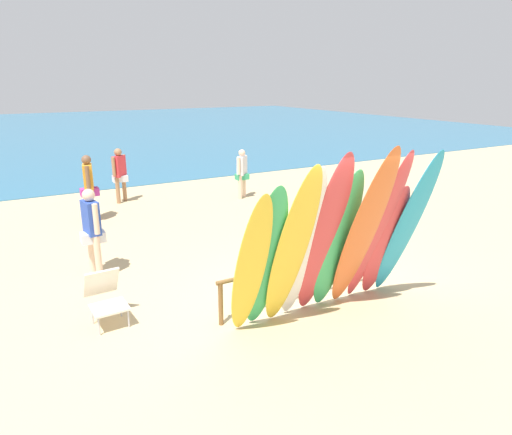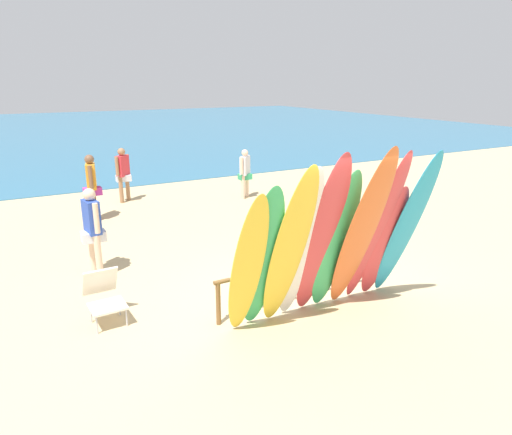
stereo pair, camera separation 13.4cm
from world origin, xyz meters
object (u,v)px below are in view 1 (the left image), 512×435
(surfboard_red_7, at_px, (378,230))
(beach_chair_red, at_px, (105,294))
(surfboard_white_3, at_px, (302,246))
(beachgoer_strolling, at_px, (92,226))
(surfboard_yellow_2, at_px, (292,249))
(surfboard_green_5, at_px, (337,242))
(surfboard_red_4, at_px, (324,237))
(beachgoer_midbeach, at_px, (89,183))
(surfboard_teal_9, at_px, (407,226))
(surfboard_yellow_0, at_px, (251,267))
(surfboard_orange_6, at_px, (363,232))
(beachgoer_near_rack, at_px, (242,170))
(surfboard_rack, at_px, (307,269))
(beachgoer_photographing, at_px, (120,171))
(surfboard_green_1, at_px, (265,261))

(surfboard_red_7, height_order, beach_chair_red, surfboard_red_7)
(surfboard_white_3, relative_size, beachgoer_strolling, 1.57)
(surfboard_yellow_2, relative_size, surfboard_green_5, 1.09)
(surfboard_white_3, xyz_separation_m, surfboard_red_4, (0.35, -0.03, 0.08))
(beachgoer_midbeach, bearing_deg, surfboard_teal_9, 37.42)
(surfboard_yellow_0, distance_m, surfboard_green_5, 1.50)
(surfboard_green_5, height_order, surfboard_orange_6, surfboard_orange_6)
(surfboard_white_3, xyz_separation_m, beachgoer_near_rack, (2.77, 7.07, -0.37))
(surfboard_white_3, distance_m, surfboard_red_7, 1.31)
(beachgoer_strolling, bearing_deg, beachgoer_midbeach, -18.46)
(surfboard_white_3, bearing_deg, beachgoer_midbeach, 105.41)
(surfboard_red_7, xyz_separation_m, beachgoer_midbeach, (-2.96, 7.00, -0.31))
(surfboard_red_4, height_order, beach_chair_red, surfboard_red_4)
(surfboard_rack, relative_size, beachgoer_strolling, 1.96)
(surfboard_yellow_0, distance_m, surfboard_red_7, 2.17)
(surfboard_yellow_2, relative_size, surfboard_teal_9, 0.97)
(surfboard_rack, relative_size, surfboard_green_5, 1.32)
(surfboard_rack, height_order, surfboard_white_3, surfboard_white_3)
(surfboard_red_7, height_order, beachgoer_midbeach, surfboard_red_7)
(surfboard_yellow_2, distance_m, beachgoer_photographing, 8.49)
(surfboard_rack, xyz_separation_m, surfboard_red_4, (-0.15, -0.58, 0.74))
(surfboard_rack, bearing_deg, surfboard_red_7, -39.40)
(surfboard_teal_9, height_order, beachgoer_near_rack, surfboard_teal_9)
(surfboard_teal_9, bearing_deg, surfboard_red_4, 174.99)
(surfboard_yellow_0, height_order, surfboard_green_5, surfboard_green_5)
(surfboard_rack, distance_m, surfboard_yellow_2, 1.21)
(surfboard_rack, distance_m, beachgoer_near_rack, 6.91)
(beachgoer_strolling, bearing_deg, surfboard_rack, -144.56)
(surfboard_yellow_2, bearing_deg, surfboard_green_1, 160.65)
(surfboard_green_1, bearing_deg, surfboard_yellow_0, -165.82)
(surfboard_yellow_2, bearing_deg, surfboard_white_3, 18.40)
(surfboard_green_1, relative_size, beachgoer_photographing, 1.51)
(surfboard_orange_6, distance_m, beachgoer_near_rack, 7.49)
(surfboard_red_4, relative_size, beachgoer_near_rack, 1.84)
(surfboard_teal_9, bearing_deg, surfboard_green_5, 171.28)
(surfboard_red_7, bearing_deg, beachgoer_strolling, 130.11)
(surfboard_red_4, xyz_separation_m, surfboard_red_7, (0.95, -0.08, -0.02))
(beachgoer_midbeach, bearing_deg, beach_chair_red, 2.51)
(surfboard_orange_6, bearing_deg, surfboard_red_4, 165.48)
(beachgoer_strolling, bearing_deg, surfboard_red_7, -143.27)
(surfboard_red_4, xyz_separation_m, beachgoer_strolling, (-2.60, 3.38, -0.37))
(surfboard_rack, bearing_deg, beach_chair_red, 161.91)
(surfboard_rack, xyz_separation_m, beachgoer_midbeach, (-2.16, 6.34, 0.41))
(surfboard_rack, height_order, surfboard_red_7, surfboard_red_7)
(surfboard_red_7, relative_size, beachgoer_photographing, 1.72)
(surfboard_white_3, bearing_deg, surfboard_yellow_0, -174.68)
(beachgoer_strolling, relative_size, beach_chair_red, 2.05)
(beachgoer_strolling, distance_m, beach_chair_red, 1.92)
(beachgoer_strolling, relative_size, beachgoer_near_rack, 1.10)
(surfboard_rack, xyz_separation_m, surfboard_green_5, (0.15, -0.53, 0.60))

